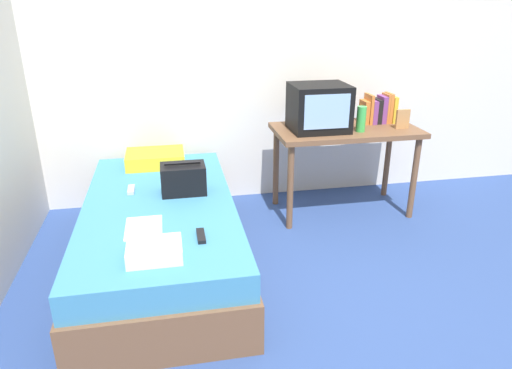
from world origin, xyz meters
The scene contains 14 objects.
ground_plane centered at (0.00, 0.00, 0.00)m, with size 8.00×8.00×0.00m, color #2D4784.
wall_back centered at (0.00, 2.00, 1.30)m, with size 5.20×0.10×2.60m, color silver.
bed centered at (-0.98, 0.88, 0.23)m, with size 1.00×2.00×0.46m.
desk centered at (0.53, 1.47, 0.64)m, with size 1.16×0.60×0.73m.
tv centered at (0.28, 1.46, 0.91)m, with size 0.44×0.39×0.36m.
water_bottle centered at (0.60, 1.35, 0.83)m, with size 0.07×0.07×0.20m, color green.
book_row centered at (0.85, 1.59, 0.84)m, with size 0.28×0.16×0.25m.
picture_frame centered at (0.96, 1.37, 0.81)m, with size 0.11×0.02×0.15m, color #B27F4C.
pillow centered at (-1.01, 1.63, 0.52)m, with size 0.45×0.34×0.11m, color yellow.
handbag centered at (-0.81, 1.01, 0.57)m, with size 0.30×0.20×0.23m.
magazine centered at (-1.07, 0.52, 0.47)m, with size 0.21×0.29×0.01m, color white.
remote_dark centered at (-0.75, 0.34, 0.48)m, with size 0.04×0.16×0.02m, color black.
remote_silver centered at (-1.17, 1.11, 0.48)m, with size 0.04×0.14×0.02m, color #B7B7BC.
folded_towel centered at (-1.00, 0.17, 0.50)m, with size 0.28×0.22×0.08m, color white.
Camera 1 is at (-0.88, -1.96, 1.71)m, focal length 32.45 mm.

